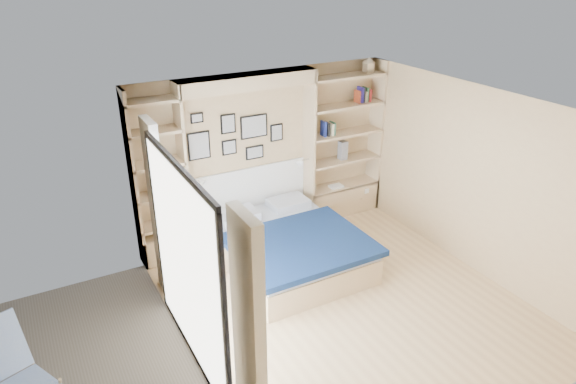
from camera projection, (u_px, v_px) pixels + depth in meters
ground at (344, 301)px, 6.45m from camera, size 4.50×4.50×0.00m
room_shell at (262, 186)px, 7.04m from camera, size 4.50×4.50×4.50m
bed at (287, 246)px, 7.15m from camera, size 1.78×2.21×1.07m
photo_gallery at (235, 136)px, 7.35m from camera, size 1.48×0.02×0.82m
reading_lamps at (252, 172)px, 7.45m from camera, size 1.92×0.12×0.15m
shelf_decor at (332, 117)px, 7.87m from camera, size 3.56×0.23×2.03m
deck_chair at (10, 370)px, 4.82m from camera, size 0.78×0.98×0.87m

